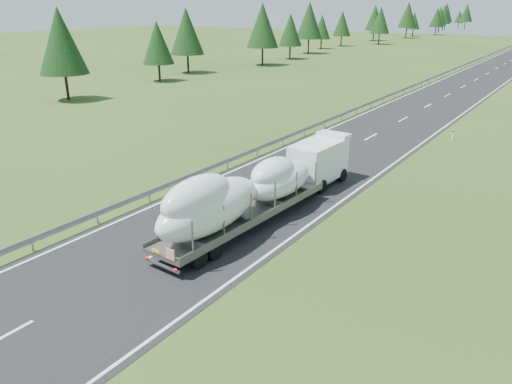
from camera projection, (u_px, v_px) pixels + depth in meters
The scene contains 5 objects.
ground at pixel (168, 248), 25.14m from camera, with size 400.00×400.00×0.00m, color #2D4316.
road_surface at pixel (506, 64), 102.67m from camera, with size 10.00×400.00×0.02m, color black.
guardrail at pixel (479, 59), 105.19m from camera, with size 0.10×400.00×0.76m.
tree_line_left at pixel (353, 21), 139.93m from camera, with size 15.03×296.84×12.28m.
boat_truck at pixel (258, 187), 27.60m from camera, with size 3.04×17.56×3.98m.
Camera 1 is at (16.30, -16.16, 11.53)m, focal length 35.00 mm.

